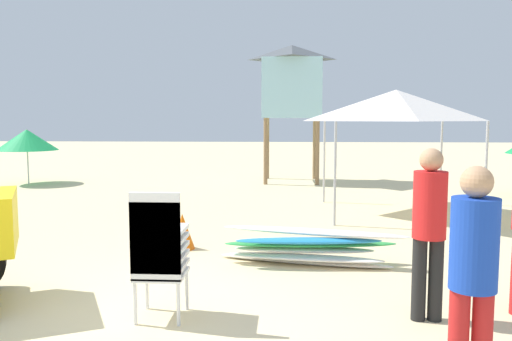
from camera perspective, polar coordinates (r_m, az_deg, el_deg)
ground at (r=5.38m, az=-14.16°, el=-15.98°), size 80.00×80.00×0.00m
stacked_plastic_chairs at (r=5.13m, az=-10.73°, el=-8.25°), size 0.48×0.48×1.29m
surfboard_pile at (r=7.10m, az=5.74°, el=-8.37°), size 2.61×0.84×0.48m
lifeguard_near_right at (r=3.89m, az=22.88°, el=-9.94°), size 0.32×0.32×1.66m
lifeguard_far_right at (r=5.28m, az=18.61°, el=-5.46°), size 0.32×0.32×1.70m
popup_canopy at (r=11.11m, az=15.21°, el=6.94°), size 2.77×2.77×2.58m
lifeguard_tower at (r=16.35m, az=3.96°, el=9.78°), size 1.98×1.98×4.26m
beach_umbrella_left at (r=17.14m, az=-24.00°, el=3.12°), size 1.82×1.82×1.67m
traffic_cone_near at (r=7.98m, az=-8.14°, el=-6.67°), size 0.38×0.38×0.54m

